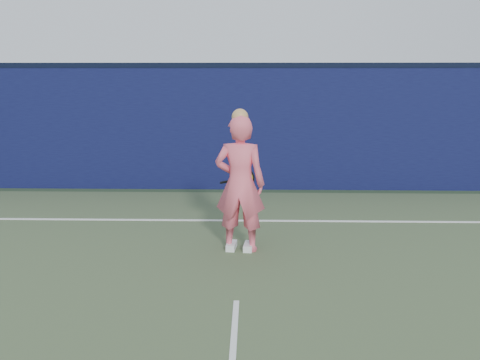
{
  "coord_description": "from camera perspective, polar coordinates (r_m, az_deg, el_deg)",
  "views": [
    {
      "loc": [
        0.16,
        -4.07,
        2.44
      ],
      "look_at": [
        0.0,
        2.63,
        0.99
      ],
      "focal_mm": 38.0,
      "sensor_mm": 36.0,
      "label": 1
    }
  ],
  "objects": [
    {
      "name": "ground",
      "position": [
        4.75,
        -0.79,
        -18.74
      ],
      "size": [
        80.0,
        80.0,
        0.0
      ],
      "primitive_type": "plane",
      "color": "#283A24",
      "rests_on": "ground"
    },
    {
      "name": "backstop_wall",
      "position": [
        10.64,
        0.5,
        5.74
      ],
      "size": [
        24.0,
        0.4,
        2.5
      ],
      "primitive_type": "cube",
      "color": "#0D0F39",
      "rests_on": "ground"
    },
    {
      "name": "wall_cap",
      "position": [
        10.57,
        0.51,
        12.76
      ],
      "size": [
        24.0,
        0.42,
        0.1
      ],
      "primitive_type": "cube",
      "color": "black",
      "rests_on": "backstop_wall"
    },
    {
      "name": "player",
      "position": [
        6.86,
        0.0,
        -0.42
      ],
      "size": [
        0.73,
        0.53,
        1.95
      ],
      "rotation": [
        0.0,
        0.0,
        3.02
      ],
      "color": "#FC6278",
      "rests_on": "ground"
    },
    {
      "name": "racket",
      "position": [
        7.26,
        0.32,
        0.18
      ],
      "size": [
        0.51,
        0.22,
        0.29
      ],
      "rotation": [
        0.0,
        0.0,
        -0.45
      ],
      "color": "black",
      "rests_on": "ground"
    }
  ]
}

